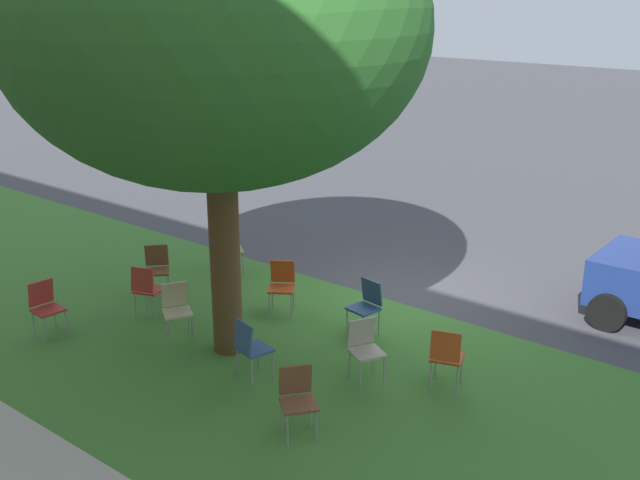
{
  "coord_description": "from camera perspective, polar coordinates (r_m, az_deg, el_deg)",
  "views": [
    {
      "loc": [
        -6.51,
        10.5,
        5.22
      ],
      "look_at": [
        0.54,
        1.62,
        1.39
      ],
      "focal_mm": 42.93,
      "sensor_mm": 36.0,
      "label": 1
    }
  ],
  "objects": [
    {
      "name": "chair_7",
      "position": [
        10.55,
        3.36,
        -7.84
      ],
      "size": [
        0.57,
        0.56,
        0.88
      ],
      "color": "#ADA393",
      "rests_on": "ground"
    },
    {
      "name": "chair_10",
      "position": [
        11.93,
        -10.65,
        -4.89
      ],
      "size": [
        0.58,
        0.57,
        0.88
      ],
      "color": "beige",
      "rests_on": "ground"
    },
    {
      "name": "chair_0",
      "position": [
        12.64,
        -2.85,
        -3.2
      ],
      "size": [
        0.58,
        0.58,
        0.88
      ],
      "color": "#C64C1E",
      "rests_on": "ground"
    },
    {
      "name": "street_tree",
      "position": [
        10.44,
        -7.81,
        15.32
      ],
      "size": [
        5.68,
        5.68,
        6.76
      ],
      "color": "brown",
      "rests_on": "ground"
    },
    {
      "name": "chair_9",
      "position": [
        10.58,
        -5.22,
        -7.82
      ],
      "size": [
        0.51,
        0.51,
        0.88
      ],
      "color": "#335184",
      "rests_on": "ground"
    },
    {
      "name": "grass_verge",
      "position": [
        11.09,
        -2.93,
        -9.43
      ],
      "size": [
        48.0,
        6.0,
        0.01
      ],
      "primitive_type": "cube",
      "color": "#3D752D",
      "rests_on": "ground"
    },
    {
      "name": "chair_5",
      "position": [
        9.36,
        -1.69,
        -11.52
      ],
      "size": [
        0.58,
        0.58,
        0.88
      ],
      "color": "brown",
      "rests_on": "ground"
    },
    {
      "name": "ground",
      "position": [
        13.41,
        6.15,
        -4.35
      ],
      "size": [
        80.0,
        80.0,
        0.0
      ],
      "primitive_type": "plane",
      "color": "#424247"
    },
    {
      "name": "chair_3",
      "position": [
        11.88,
        3.5,
        -4.7
      ],
      "size": [
        0.48,
        0.49,
        0.88
      ],
      "color": "#335184",
      "rests_on": "ground"
    },
    {
      "name": "chair_8",
      "position": [
        10.44,
        9.4,
        -8.39
      ],
      "size": [
        0.53,
        0.53,
        0.88
      ],
      "color": "#C64C1E",
      "rests_on": "ground"
    },
    {
      "name": "chair_1",
      "position": [
        12.55,
        -19.79,
        -4.52
      ],
      "size": [
        0.45,
        0.45,
        0.88
      ],
      "color": "#B7332D",
      "rests_on": "ground"
    },
    {
      "name": "chair_2",
      "position": [
        14.42,
        -6.86,
        -0.51
      ],
      "size": [
        0.58,
        0.58,
        0.88
      ],
      "color": "olive",
      "rests_on": "ground"
    },
    {
      "name": "chair_4",
      "position": [
        13.67,
        -12.06,
        -1.89
      ],
      "size": [
        0.59,
        0.59,
        0.88
      ],
      "color": "brown",
      "rests_on": "ground"
    },
    {
      "name": "chair_6",
      "position": [
        12.77,
        -12.81,
        -3.43
      ],
      "size": [
        0.53,
        0.54,
        0.88
      ],
      "color": "#B7332D",
      "rests_on": "ground"
    }
  ]
}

